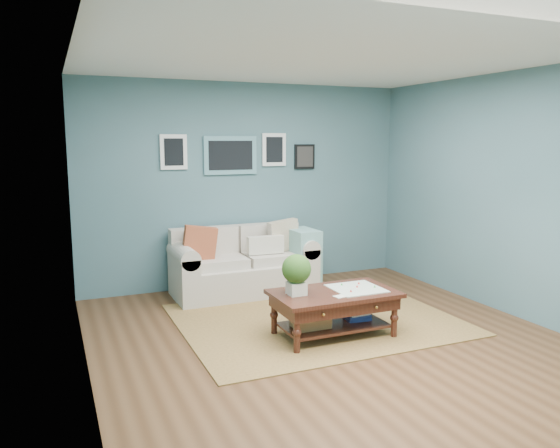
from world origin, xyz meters
TOP-DOWN VIEW (x-y plane):
  - room_shell at (-0.00, 0.06)m, footprint 5.00×5.02m
  - area_rug at (0.14, 0.71)m, footprint 2.91×2.33m
  - loveseat at (-0.16, 2.02)m, footprint 1.83×0.83m
  - coffee_table at (0.01, 0.21)m, footprint 1.23×0.72m

SIDE VIEW (x-z plane):
  - area_rug at x=0.14m, z-range 0.00..0.01m
  - coffee_table at x=0.01m, z-range -0.05..0.81m
  - loveseat at x=-0.16m, z-range -0.09..0.85m
  - room_shell at x=0.00m, z-range 0.01..2.71m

